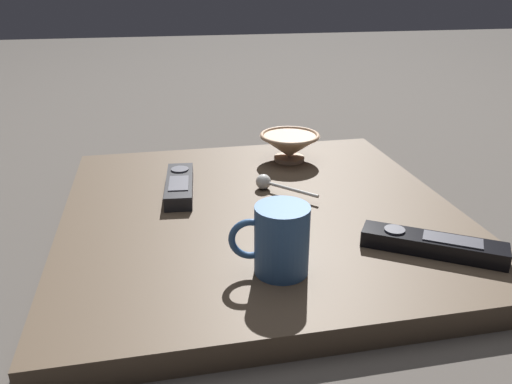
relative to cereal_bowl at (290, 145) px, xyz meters
The scene contains 7 objects.
ground_plane 0.25m from the cereal_bowl, 153.42° to the left, with size 6.00×6.00×0.00m, color #47423D.
table 0.25m from the cereal_bowl, 153.42° to the left, with size 0.67×0.65×0.04m.
cereal_bowl is the anchor object (origin of this frame).
coffee_mug 0.44m from the cereal_bowl, 163.36° to the left, with size 0.07×0.10×0.09m.
teaspoon 0.17m from the cereal_bowl, 151.42° to the left, with size 0.10×0.09×0.03m.
tv_remote_near 0.43m from the cereal_bowl, 166.67° to the right, with size 0.14×0.19×0.03m.
tv_remote_far 0.27m from the cereal_bowl, 117.92° to the left, with size 0.17×0.06×0.03m.
Camera 1 is at (-0.76, 0.16, 0.40)m, focal length 35.50 mm.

